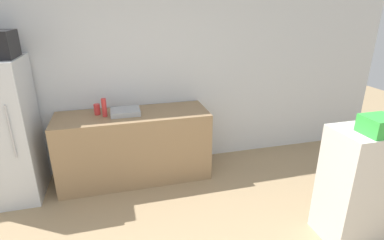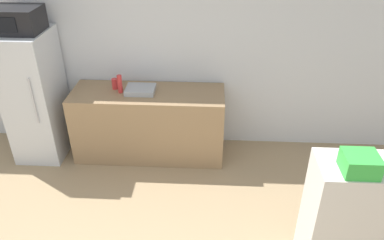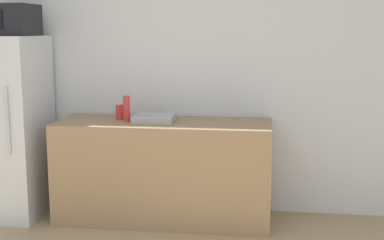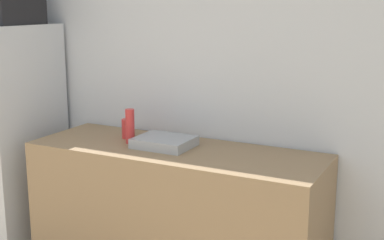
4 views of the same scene
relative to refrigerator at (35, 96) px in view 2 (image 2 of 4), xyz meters
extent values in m
cube|color=silver|center=(1.14, 0.40, 0.50)|extent=(8.00, 0.06, 2.60)
cube|color=silver|center=(0.00, 0.00, 0.00)|extent=(0.56, 0.68, 1.60)
cylinder|color=#B7B7BC|center=(0.16, -0.35, 0.12)|extent=(0.02, 0.02, 0.56)
cube|color=black|center=(0.00, 0.00, 0.94)|extent=(0.51, 0.42, 0.27)
cube|color=black|center=(-0.05, -0.21, 0.94)|extent=(0.28, 0.01, 0.16)
cube|color=#937551|center=(1.37, 0.04, -0.36)|extent=(1.85, 0.64, 0.87)
cube|color=#9EA3A8|center=(1.29, 0.04, 0.10)|extent=(0.35, 0.28, 0.06)
cylinder|color=red|center=(1.05, 0.02, 0.18)|extent=(0.06, 0.06, 0.22)
cylinder|color=red|center=(0.97, 0.12, 0.14)|extent=(0.07, 0.07, 0.13)
cube|color=silver|center=(3.33, -1.58, -0.25)|extent=(0.72, 0.44, 1.10)
cube|color=green|center=(3.25, -1.66, 0.38)|extent=(0.26, 0.24, 0.15)
camera|label=1|loc=(1.18, -3.46, 1.28)|focal=28.00mm
camera|label=2|loc=(2.13, -3.95, 2.07)|focal=35.00mm
camera|label=3|loc=(2.22, -4.41, 0.86)|focal=50.00mm
camera|label=4|loc=(2.91, -2.73, 0.95)|focal=50.00mm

